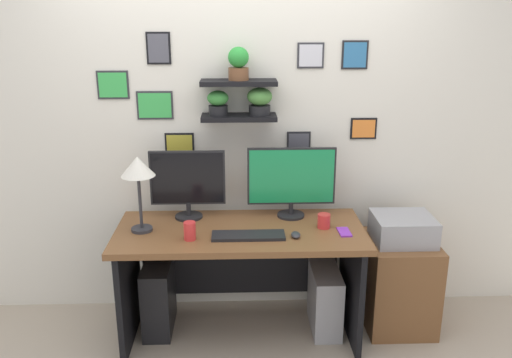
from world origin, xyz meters
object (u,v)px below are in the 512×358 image
object	(u,v)px
desk	(241,256)
monitor_right	(291,180)
printer	(403,229)
drawer_cabinet	(398,282)
cell_phone	(344,232)
keyboard	(248,236)
desk_lamp	(138,171)
computer_tower_right	(325,300)
computer_mouse	(296,235)
coffee_mug	(324,221)
monitor_left	(188,182)
water_cup	(190,231)
computer_tower_left	(159,297)

from	to	relation	value
desk	monitor_right	xyz separation A→B (m)	(0.34, 0.16, 0.46)
printer	drawer_cabinet	bearing A→B (deg)	-90.00
cell_phone	printer	bearing A→B (deg)	20.65
keyboard	drawer_cabinet	distance (m)	1.13
desk_lamp	drawer_cabinet	size ratio (longest dim) A/B	0.77
cell_phone	computer_tower_right	distance (m)	0.57
computer_mouse	desk_lamp	size ratio (longest dim) A/B	0.19
computer_mouse	printer	distance (m)	0.76
coffee_mug	computer_tower_right	size ratio (longest dim) A/B	0.21
cell_phone	drawer_cabinet	world-z (taller)	cell_phone
monitor_left	keyboard	distance (m)	0.57
computer_tower_right	water_cup	bearing A→B (deg)	-167.01
keyboard	computer_tower_left	bearing A→B (deg)	160.04
monitor_left	computer_tower_left	world-z (taller)	monitor_left
water_cup	computer_tower_left	xyz separation A→B (m)	(-0.25, 0.24, -0.57)
computer_tower_left	cell_phone	bearing A→B (deg)	-8.20
desk_lamp	coffee_mug	xyz separation A→B (m)	(1.13, 0.00, -0.34)
desk	cell_phone	bearing A→B (deg)	-11.84
drawer_cabinet	water_cup	bearing A→B (deg)	-169.94
computer_tower_left	computer_tower_right	xyz separation A→B (m)	(1.11, -0.04, -0.02)
drawer_cabinet	computer_tower_left	bearing A→B (deg)	-179.88
computer_tower_left	computer_tower_right	distance (m)	1.11
monitor_right	computer_mouse	bearing A→B (deg)	-90.75
desk	printer	distance (m)	1.07
desk	drawer_cabinet	world-z (taller)	desk
keyboard	computer_tower_right	distance (m)	0.77
monitor_right	printer	bearing A→B (deg)	-9.70
cell_phone	coffee_mug	bearing A→B (deg)	141.23
coffee_mug	water_cup	distance (m)	0.84
coffee_mug	cell_phone	bearing A→B (deg)	-36.98
cell_phone	computer_tower_left	world-z (taller)	cell_phone
computer_mouse	drawer_cabinet	xyz separation A→B (m)	(0.73, 0.23, -0.46)
computer_mouse	computer_tower_right	xyz separation A→B (m)	(0.23, 0.19, -0.55)
drawer_cabinet	desk	bearing A→B (deg)	-177.81
keyboard	computer_tower_left	world-z (taller)	keyboard
monitor_right	computer_mouse	world-z (taller)	monitor_right
desk_lamp	drawer_cabinet	xyz separation A→B (m)	(1.67, 0.09, -0.83)
monitor_left	keyboard	world-z (taller)	monitor_left
monitor_right	water_cup	size ratio (longest dim) A/B	5.21
coffee_mug	computer_tower_left	world-z (taller)	coffee_mug
water_cup	drawer_cabinet	distance (m)	1.47
cell_phone	printer	size ratio (longest dim) A/B	0.37
desk	computer_tower_right	xyz separation A→B (m)	(0.56, -0.00, -0.33)
monitor_right	computer_tower_right	distance (m)	0.84
drawer_cabinet	computer_mouse	bearing A→B (deg)	-162.46
desk_lamp	cell_phone	bearing A→B (deg)	-3.77
desk	coffee_mug	bearing A→B (deg)	-5.25
desk	drawer_cabinet	bearing A→B (deg)	2.19
desk	coffee_mug	size ratio (longest dim) A/B	17.26
desk_lamp	cell_phone	distance (m)	1.31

